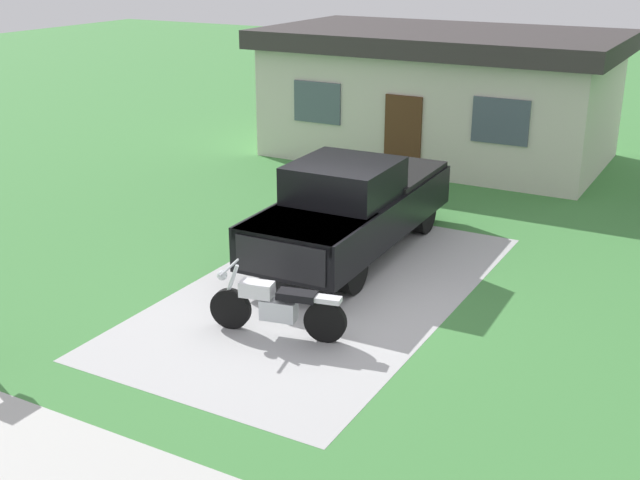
# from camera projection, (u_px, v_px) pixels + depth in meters

# --- Properties ---
(ground_plane) EXTENTS (80.00, 80.00, 0.00)m
(ground_plane) POSITION_uv_depth(u_px,v_px,m) (325.00, 291.00, 14.06)
(ground_plane) COLOR #428440
(driveway_pad) EXTENTS (4.50, 8.29, 0.01)m
(driveway_pad) POSITION_uv_depth(u_px,v_px,m) (325.00, 291.00, 14.06)
(driveway_pad) COLOR #B4B4B4
(driveway_pad) RESTS_ON ground
(sidewalk_strip) EXTENTS (36.00, 1.80, 0.01)m
(sidewalk_strip) POSITION_uv_depth(u_px,v_px,m) (72.00, 477.00, 9.14)
(sidewalk_strip) COLOR beige
(sidewalk_strip) RESTS_ON ground
(motorcycle) EXTENTS (2.19, 0.81, 1.09)m
(motorcycle) POSITION_uv_depth(u_px,v_px,m) (276.00, 306.00, 12.34)
(motorcycle) COLOR black
(motorcycle) RESTS_ON ground
(pickup_truck) EXTENTS (2.15, 5.68, 1.90)m
(pickup_truck) POSITION_uv_depth(u_px,v_px,m) (354.00, 205.00, 15.58)
(pickup_truck) COLOR black
(pickup_truck) RESTS_ON ground
(neighbor_house) EXTENTS (9.60, 5.60, 3.50)m
(neighbor_house) POSITION_uv_depth(u_px,v_px,m) (440.00, 93.00, 22.48)
(neighbor_house) COLOR beige
(neighbor_house) RESTS_ON ground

